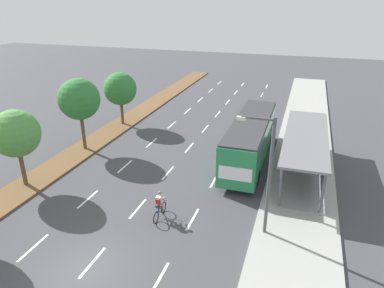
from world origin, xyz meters
TOP-DOWN VIEW (x-y plane):
  - ground_plane at (0.00, 0.00)m, footprint 140.00×140.00m
  - median_strip at (-8.30, 20.00)m, footprint 2.60×52.00m
  - sidewalk_right at (9.25, 20.00)m, footprint 4.50×52.00m
  - lane_divider_left at (-3.50, 17.72)m, footprint 0.14×46.44m
  - lane_divider_center at (0.00, 17.72)m, footprint 0.14×46.44m
  - lane_divider_right at (3.50, 17.72)m, footprint 0.14×46.44m
  - bus_shelter at (9.53, 13.26)m, footprint 2.90×11.19m
  - bus at (5.25, 14.24)m, footprint 2.54×11.29m
  - cyclist at (1.64, 5.00)m, footprint 0.46×1.82m
  - median_tree_second at (-8.49, 5.66)m, footprint 3.09×3.09m
  - median_tree_third at (-8.20, 12.21)m, footprint 3.32×3.32m
  - median_tree_fourth at (-8.20, 18.75)m, footprint 3.17×3.17m
  - streetlight at (7.42, 5.36)m, footprint 1.91×0.24m

SIDE VIEW (x-z plane):
  - ground_plane at x=0.00m, z-range 0.00..0.00m
  - lane_divider_left at x=-3.50m, z-range 0.00..0.01m
  - lane_divider_center at x=0.00m, z-range 0.00..0.01m
  - lane_divider_right at x=3.50m, z-range 0.00..0.01m
  - median_strip at x=-8.30m, z-range 0.00..0.12m
  - sidewalk_right at x=9.25m, z-range 0.00..0.15m
  - cyclist at x=1.64m, z-range -0.06..1.65m
  - bus_shelter at x=9.53m, z-range 0.44..3.30m
  - bus at x=5.25m, z-range 0.38..3.75m
  - median_tree_fourth at x=-8.20m, z-range 1.08..6.20m
  - median_tree_second at x=-8.49m, z-range 1.17..6.39m
  - streetlight at x=7.42m, z-range 0.64..7.14m
  - median_tree_third at x=-8.20m, z-range 1.39..7.28m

